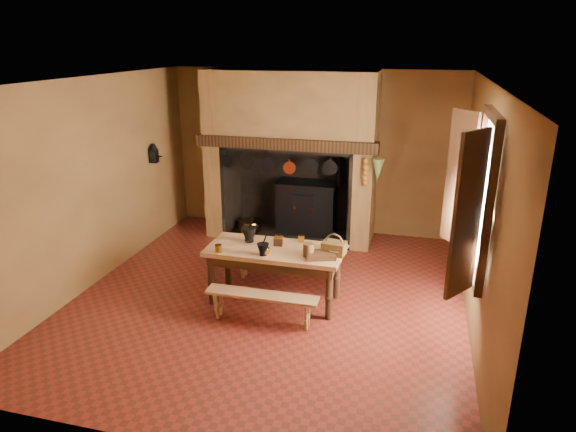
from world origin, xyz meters
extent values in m
plane|color=maroon|center=(0.00, 0.00, 0.00)|extent=(5.50, 5.50, 0.00)
plane|color=silver|center=(0.00, 0.00, 2.80)|extent=(5.50, 5.50, 0.00)
cube|color=olive|center=(0.00, 2.75, 1.40)|extent=(5.00, 0.02, 2.80)
cube|color=olive|center=(-2.50, 0.00, 1.40)|extent=(0.02, 5.50, 2.80)
cube|color=olive|center=(2.50, 0.00, 1.40)|extent=(0.02, 5.50, 2.80)
cube|color=olive|center=(0.00, -2.75, 1.40)|extent=(5.00, 0.02, 2.80)
cube|color=olive|center=(-1.55, 2.30, 1.40)|extent=(0.30, 0.90, 2.80)
cube|color=olive|center=(0.95, 2.30, 1.40)|extent=(0.30, 0.90, 2.80)
cube|color=olive|center=(-0.30, 2.30, 2.20)|extent=(2.20, 0.90, 1.20)
cube|color=black|center=(-0.30, 1.90, 1.69)|extent=(2.95, 0.22, 0.18)
cube|color=black|center=(-0.30, 2.72, 0.80)|extent=(2.20, 0.06, 1.60)
cube|color=black|center=(-0.30, 2.30, 0.01)|extent=(2.20, 0.90, 0.02)
cube|color=black|center=(-0.05, 2.45, 0.45)|extent=(1.00, 0.50, 0.90)
cube|color=black|center=(-0.05, 2.43, 0.92)|extent=(1.04, 0.54, 0.04)
cube|color=black|center=(-0.05, 2.19, 0.55)|extent=(0.35, 0.02, 0.45)
cylinder|color=black|center=(0.50, 2.45, 1.25)|extent=(0.10, 0.10, 0.70)
cylinder|color=#B98C2A|center=(-0.20, 2.17, 0.55)|extent=(0.03, 0.03, 0.03)
cylinder|color=#B98C2A|center=(0.10, 2.17, 0.55)|extent=(0.03, 0.03, 0.03)
cylinder|color=#B98C2A|center=(-1.05, 2.30, 0.10)|extent=(0.40, 0.40, 0.20)
cylinder|color=#B98C2A|center=(-1.00, 2.05, 0.09)|extent=(0.34, 0.34, 0.18)
cube|color=black|center=(-1.25, 2.40, 0.08)|extent=(0.18, 0.18, 0.16)
cone|color=#5D6A32|center=(1.18, 1.79, 1.38)|extent=(0.20, 0.20, 0.35)
cube|color=white|center=(2.48, -0.40, 1.70)|extent=(0.02, 1.00, 1.60)
cube|color=#382112|center=(2.45, -0.40, 2.54)|extent=(0.08, 1.16, 0.08)
cube|color=#382112|center=(2.45, -0.40, 0.86)|extent=(0.08, 1.16, 0.08)
cube|color=#382112|center=(2.25, -1.08, 1.70)|extent=(0.29, 0.39, 1.60)
cube|color=#382112|center=(2.25, 0.28, 1.70)|extent=(0.29, 0.39, 1.60)
cube|color=black|center=(-2.42, 1.55, 1.45)|extent=(0.12, 0.12, 0.22)
cone|color=black|center=(-2.42, 1.55, 1.60)|extent=(0.16, 0.16, 0.10)
cylinder|color=black|center=(-2.33, 1.55, 1.45)|extent=(0.12, 0.02, 0.02)
cube|color=tan|center=(0.09, -0.08, 0.71)|extent=(1.71, 0.76, 0.06)
cube|color=#382112|center=(0.09, -0.08, 0.62)|extent=(1.60, 0.65, 0.13)
cylinder|color=#382112|center=(-0.67, -0.37, 0.34)|extent=(0.09, 0.09, 0.69)
cylinder|color=#382112|center=(0.86, -0.37, 0.34)|extent=(0.09, 0.09, 0.69)
cylinder|color=#382112|center=(-0.67, 0.21, 0.34)|extent=(0.09, 0.09, 0.69)
cylinder|color=#382112|center=(0.86, 0.21, 0.34)|extent=(0.09, 0.09, 0.69)
cube|color=tan|center=(0.09, -0.65, 0.37)|extent=(1.37, 0.24, 0.03)
cube|color=tan|center=(0.09, 0.50, 0.42)|extent=(1.55, 0.27, 0.04)
cylinder|color=black|center=(-0.29, 0.05, 0.76)|extent=(0.12, 0.12, 0.03)
cone|color=black|center=(-0.29, 0.05, 0.86)|extent=(0.20, 0.20, 0.16)
cylinder|color=black|center=(-0.27, 0.05, 1.00)|extent=(0.08, 0.04, 0.16)
cylinder|color=black|center=(0.02, -0.33, 0.76)|extent=(0.09, 0.09, 0.03)
cone|color=black|center=(0.02, -0.33, 0.83)|extent=(0.15, 0.15, 0.12)
cylinder|color=black|center=(0.04, -0.33, 0.94)|extent=(0.06, 0.03, 0.12)
cube|color=#382112|center=(0.11, 0.03, 0.80)|extent=(0.12, 0.12, 0.11)
cylinder|color=#B98C2A|center=(0.11, 0.03, 0.87)|extent=(0.08, 0.08, 0.03)
cylinder|color=black|center=(0.16, 0.03, 0.90)|extent=(0.09, 0.03, 0.03)
cylinder|color=#B98C2A|center=(-0.55, -0.38, 0.79)|extent=(0.12, 0.12, 0.10)
cylinder|color=#B98C2A|center=(0.37, 0.22, 0.79)|extent=(0.10, 0.10, 0.09)
imported|color=beige|center=(0.85, -0.01, 0.78)|extent=(0.42, 0.42, 0.08)
cylinder|color=#50321D|center=(0.56, -0.22, 0.83)|extent=(0.14, 0.14, 0.17)
cylinder|color=beige|center=(0.57, -0.13, 0.81)|extent=(0.10, 0.10, 0.14)
cube|color=#533819|center=(0.85, -0.07, 0.82)|extent=(0.31, 0.24, 0.16)
torus|color=#533819|center=(0.85, -0.07, 0.90)|extent=(0.23, 0.05, 0.22)
cube|color=#382112|center=(0.71, -0.22, 0.77)|extent=(0.42, 0.35, 0.06)
imported|color=#B98C2A|center=(0.04, -0.31, 0.79)|extent=(0.12, 0.12, 0.09)
camera|label=1|loc=(1.77, -5.85, 3.25)|focal=32.00mm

